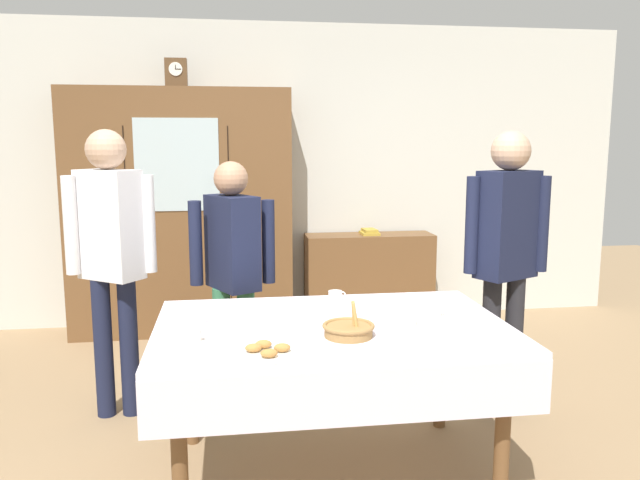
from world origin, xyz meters
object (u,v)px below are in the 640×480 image
object	(u,v)px
mantel_clock	(176,73)
person_behind_table_left	(233,261)
tea_cup_mid_left	(409,321)
book_stack	(369,232)
person_behind_table_right	(111,244)
tea_cup_far_left	(335,297)
spoon_near_left	(293,326)
bookshelf_low	(369,278)
spoon_front_edge	(344,321)
spoon_mid_right	(200,321)
tea_cup_far_right	(193,336)
pastry_plate	(267,352)
dining_table	(333,345)
tea_cup_near_right	(457,320)
tea_cup_center	(435,312)
bread_basket	(349,329)
person_by_cabinet	(506,244)
wall_cabinet	(181,213)

from	to	relation	value
mantel_clock	person_behind_table_left	world-z (taller)	mantel_clock
tea_cup_mid_left	book_stack	bearing A→B (deg)	81.27
person_behind_table_right	tea_cup_mid_left	bearing A→B (deg)	-32.10
person_behind_table_left	person_behind_table_right	world-z (taller)	person_behind_table_right
tea_cup_far_left	spoon_near_left	world-z (taller)	tea_cup_far_left
bookshelf_low	spoon_front_edge	distance (m)	2.71
mantel_clock	spoon_mid_right	bearing A→B (deg)	-83.94
tea_cup_far_right	book_stack	bearing A→B (deg)	63.05
book_stack	spoon_near_left	world-z (taller)	book_stack
pastry_plate	spoon_near_left	world-z (taller)	pastry_plate
spoon_front_edge	mantel_clock	bearing A→B (deg)	110.81
dining_table	tea_cup_far_right	distance (m)	0.69
tea_cup_near_right	pastry_plate	bearing A→B (deg)	-162.45
tea_cup_center	spoon_mid_right	xyz separation A→B (m)	(-1.17, 0.08, -0.02)
pastry_plate	spoon_front_edge	xyz separation A→B (m)	(0.41, 0.43, -0.01)
pastry_plate	spoon_mid_right	world-z (taller)	pastry_plate
mantel_clock	tea_cup_center	xyz separation A→B (m)	(1.43, -2.52, -1.41)
tea_cup_center	bread_basket	size ratio (longest dim) A/B	0.54
tea_cup_center	pastry_plate	xyz separation A→B (m)	(-0.87, -0.45, -0.01)
person_by_cabinet	tea_cup_far_left	bearing A→B (deg)	-171.00
bookshelf_low	tea_cup_far_right	xyz separation A→B (m)	(-1.43, -2.81, 0.40)
bookshelf_low	book_stack	distance (m)	0.43
tea_cup_near_right	person_behind_table_left	world-z (taller)	person_behind_table_left
person_by_cabinet	book_stack	bearing A→B (deg)	100.43
bookshelf_low	spoon_near_left	distance (m)	2.84
spoon_mid_right	bread_basket	bearing A→B (deg)	-26.00
bookshelf_low	tea_cup_mid_left	xyz separation A→B (m)	(-0.42, -2.71, 0.40)
spoon_near_left	person_by_cabinet	size ratio (longest dim) A/B	0.07
tea_cup_center	spoon_near_left	distance (m)	0.73
wall_cabinet	spoon_front_edge	bearing A→B (deg)	-69.16
tea_cup_far_left	pastry_plate	distance (m)	0.92
tea_cup_center	person_behind_table_right	world-z (taller)	person_behind_table_right
pastry_plate	tea_cup_far_left	bearing A→B (deg)	62.51
wall_cabinet	tea_cup_near_right	world-z (taller)	wall_cabinet
dining_table	tea_cup_mid_left	xyz separation A→B (m)	(0.36, -0.07, 0.13)
tea_cup_near_right	person_behind_table_right	bearing A→B (deg)	151.18
bookshelf_low	wall_cabinet	bearing A→B (deg)	-178.27
spoon_near_left	person_by_cabinet	world-z (taller)	person_by_cabinet
wall_cabinet	tea_cup_mid_left	bearing A→B (deg)	-64.74
mantel_clock	dining_table	bearing A→B (deg)	-70.87
mantel_clock	spoon_mid_right	xyz separation A→B (m)	(0.26, -2.44, -1.43)
spoon_front_edge	person_behind_table_right	size ratio (longest dim) A/B	0.07
tea_cup_far_left	pastry_plate	bearing A→B (deg)	-117.49
tea_cup_far_left	person_behind_table_left	size ratio (longest dim) A/B	0.08
pastry_plate	person_behind_table_right	bearing A→B (deg)	123.46
spoon_near_left	tea_cup_far_right	bearing A→B (deg)	-159.98
bookshelf_low	dining_table	bearing A→B (deg)	-106.34
book_stack	tea_cup_far_left	world-z (taller)	book_stack
tea_cup_far_right	pastry_plate	size ratio (longest dim) A/B	0.46
dining_table	pastry_plate	xyz separation A→B (m)	(-0.34, -0.38, 0.11)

